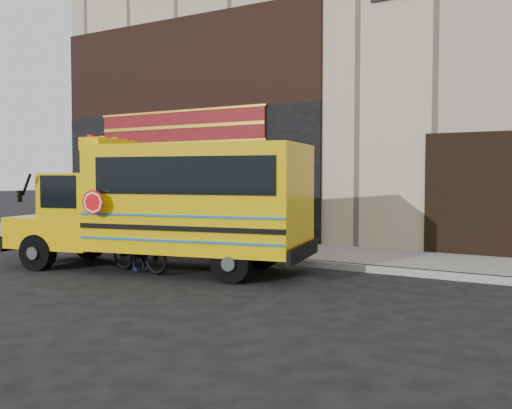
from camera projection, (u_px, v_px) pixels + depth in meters
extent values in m
plane|color=black|center=(207.00, 280.00, 11.39)|extent=(120.00, 120.00, 0.00)
cube|color=gray|center=(271.00, 260.00, 13.62)|extent=(40.00, 0.20, 0.15)
cube|color=gray|center=(299.00, 253.00, 14.90)|extent=(40.00, 3.00, 0.15)
cube|color=tan|center=(381.00, 60.00, 20.07)|extent=(20.00, 10.00, 12.00)
cube|color=black|center=(182.00, 174.00, 18.60)|extent=(10.00, 0.30, 4.00)
cube|color=black|center=(181.00, 65.00, 18.42)|extent=(10.00, 0.28, 3.00)
cube|color=#4E0B10|center=(178.00, 127.00, 18.38)|extent=(6.50, 0.12, 1.10)
cube|color=black|center=(138.00, 196.00, 19.44)|extent=(1.30, 0.10, 2.50)
cube|color=black|center=(225.00, 198.00, 17.59)|extent=(1.30, 0.10, 2.50)
cylinder|color=black|center=(38.00, 252.00, 12.58)|extent=(0.84, 0.44, 0.80)
cylinder|color=black|center=(90.00, 243.00, 14.37)|extent=(0.84, 0.44, 0.80)
cylinder|color=black|center=(231.00, 263.00, 11.07)|extent=(0.84, 0.44, 0.80)
cylinder|color=black|center=(262.00, 250.00, 12.87)|extent=(0.84, 0.44, 0.80)
cube|color=#DDAE04|center=(49.00, 230.00, 13.60)|extent=(1.39, 2.16, 0.70)
cube|color=black|center=(31.00, 239.00, 13.79)|extent=(0.54, 2.03, 0.35)
cube|color=#DDAE04|center=(88.00, 210.00, 13.21)|extent=(1.60, 2.30, 1.70)
cube|color=black|center=(67.00, 192.00, 13.38)|extent=(0.43, 1.77, 0.90)
cube|color=#DDAE04|center=(200.00, 198.00, 12.26)|extent=(4.85, 3.07, 2.25)
cube|color=black|center=(303.00, 252.00, 11.58)|extent=(0.57, 2.18, 0.30)
cube|color=black|center=(181.00, 175.00, 11.16)|extent=(3.83, 0.84, 0.75)
cube|color=#DDAE04|center=(110.00, 145.00, 12.94)|extent=(0.82, 1.67, 0.28)
cylinder|color=red|center=(93.00, 202.00, 11.63)|extent=(0.52, 0.14, 0.52)
imported|color=black|center=(139.00, 248.00, 12.34)|extent=(1.80, 0.71, 1.05)
imported|color=black|center=(140.00, 236.00, 12.32)|extent=(0.38, 0.57, 1.56)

